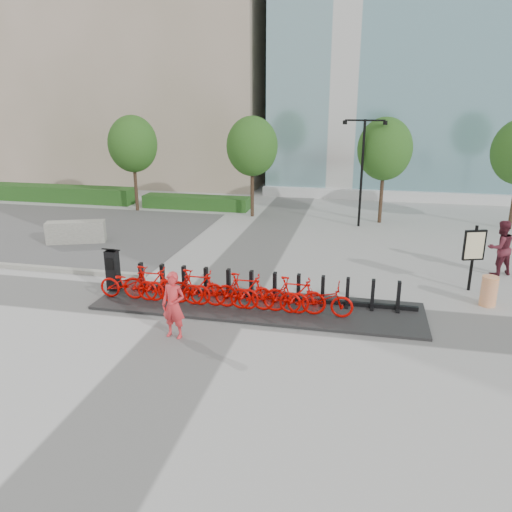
% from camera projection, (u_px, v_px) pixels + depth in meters
% --- Properties ---
extents(ground, '(120.00, 120.00, 0.00)m').
position_uv_depth(ground, '(212.00, 307.00, 14.70)').
color(ground, '#A4A4A0').
extents(gravel_patch, '(14.00, 14.00, 0.00)m').
position_uv_depth(gravel_patch, '(51.00, 231.00, 23.26)').
color(gravel_patch, '#515151').
rests_on(gravel_patch, ground).
extents(hedge_a, '(10.00, 1.40, 0.90)m').
position_uv_depth(hedge_a, '(55.00, 193.00, 30.00)').
color(hedge_a, '#215925').
rests_on(hedge_a, ground).
extents(hedge_b, '(6.00, 1.20, 0.70)m').
position_uv_depth(hedge_b, '(196.00, 202.00, 27.92)').
color(hedge_b, '#215925').
rests_on(hedge_b, ground).
extents(tree_0, '(2.60, 2.60, 5.10)m').
position_uv_depth(tree_0, '(133.00, 144.00, 26.44)').
color(tree_0, brown).
rests_on(tree_0, ground).
extents(tree_1, '(2.60, 2.60, 5.10)m').
position_uv_depth(tree_1, '(252.00, 146.00, 25.11)').
color(tree_1, brown).
rests_on(tree_1, ground).
extents(tree_2, '(2.60, 2.60, 5.10)m').
position_uv_depth(tree_2, '(385.00, 149.00, 23.78)').
color(tree_2, brown).
rests_on(tree_2, ground).
extents(streetlamp, '(2.00, 0.20, 5.00)m').
position_uv_depth(streetlamp, '(363.00, 161.00, 23.19)').
color(streetlamp, black).
rests_on(streetlamp, ground).
extents(dock_pad, '(9.60, 2.40, 0.08)m').
position_uv_depth(dock_pad, '(257.00, 306.00, 14.71)').
color(dock_pad, '#242424').
rests_on(dock_pad, ground).
extents(dock_rail_posts, '(8.02, 0.50, 0.85)m').
position_uv_depth(dock_rail_posts, '(263.00, 286.00, 15.00)').
color(dock_rail_posts, black).
rests_on(dock_rail_posts, dock_pad).
extents(bike_0, '(1.84, 0.64, 0.97)m').
position_uv_depth(bike_0, '(128.00, 284.00, 15.02)').
color(bike_0, '#C10400').
rests_on(bike_0, dock_pad).
extents(bike_1, '(1.79, 0.51, 1.08)m').
position_uv_depth(bike_1, '(151.00, 284.00, 14.86)').
color(bike_1, '#C10400').
rests_on(bike_1, dock_pad).
extents(bike_2, '(1.84, 0.64, 0.97)m').
position_uv_depth(bike_2, '(173.00, 287.00, 14.72)').
color(bike_2, '#C10400').
rests_on(bike_2, dock_pad).
extents(bike_3, '(1.79, 0.51, 1.08)m').
position_uv_depth(bike_3, '(197.00, 287.00, 14.56)').
color(bike_3, '#C10400').
rests_on(bike_3, dock_pad).
extents(bike_4, '(1.84, 0.64, 0.97)m').
position_uv_depth(bike_4, '(220.00, 291.00, 14.43)').
color(bike_4, '#C10400').
rests_on(bike_4, dock_pad).
extents(bike_5, '(1.79, 0.51, 1.08)m').
position_uv_depth(bike_5, '(244.00, 291.00, 14.27)').
color(bike_5, '#C10400').
rests_on(bike_5, dock_pad).
extents(bike_6, '(1.84, 0.64, 0.97)m').
position_uv_depth(bike_6, '(269.00, 295.00, 14.14)').
color(bike_6, '#C10400').
rests_on(bike_6, dock_pad).
extents(bike_7, '(1.79, 0.51, 1.08)m').
position_uv_depth(bike_7, '(294.00, 295.00, 13.97)').
color(bike_7, '#C10400').
rests_on(bike_7, dock_pad).
extents(bike_8, '(1.84, 0.64, 0.97)m').
position_uv_depth(bike_8, '(320.00, 299.00, 13.84)').
color(bike_8, '#C10400').
rests_on(bike_8, dock_pad).
extents(kiosk, '(0.44, 0.37, 1.41)m').
position_uv_depth(kiosk, '(113.00, 269.00, 15.67)').
color(kiosk, black).
rests_on(kiosk, dock_pad).
extents(worker_red, '(0.69, 0.51, 1.75)m').
position_uv_depth(worker_red, '(174.00, 305.00, 12.65)').
color(worker_red, red).
rests_on(worker_red, ground).
extents(pedestrian, '(1.16, 1.06, 1.93)m').
position_uv_depth(pedestrian, '(500.00, 248.00, 17.22)').
color(pedestrian, '#5A1E2A').
rests_on(pedestrian, ground).
extents(construction_barrel, '(0.52, 0.52, 0.91)m').
position_uv_depth(construction_barrel, '(489.00, 291.00, 14.73)').
color(construction_barrel, '#FA6D00').
rests_on(construction_barrel, ground).
extents(jersey_barrier, '(2.48, 1.47, 0.93)m').
position_uv_depth(jersey_barrier, '(76.00, 232.00, 21.22)').
color(jersey_barrier, '#ABA99C').
rests_on(jersey_barrier, ground).
extents(map_sign, '(0.69, 0.33, 2.14)m').
position_uv_depth(map_sign, '(474.00, 248.00, 15.62)').
color(map_sign, black).
rests_on(map_sign, ground).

